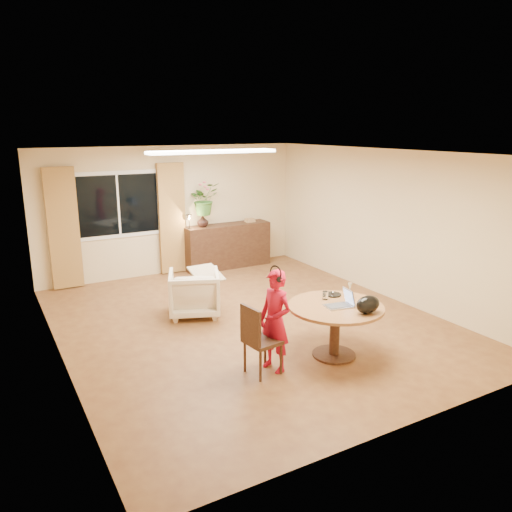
{
  "coord_description": "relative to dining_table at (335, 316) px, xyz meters",
  "views": [
    {
      "loc": [
        -3.49,
        -6.41,
        2.96
      ],
      "look_at": [
        0.02,
        -0.2,
        1.11
      ],
      "focal_mm": 35.0,
      "sensor_mm": 36.0,
      "label": 1
    }
  ],
  "objects": [
    {
      "name": "desk_lamp",
      "position": [
        -0.18,
        4.56,
        0.53
      ],
      "size": [
        0.16,
        0.16,
        0.31
      ],
      "primitive_type": null,
      "rotation": [
        0.0,
        0.0,
        0.29
      ],
      "color": "black",
      "rests_on": "sideboard"
    },
    {
      "name": "child",
      "position": [
        -0.88,
        0.07,
        0.09
      ],
      "size": [
        0.54,
        0.42,
        1.29
      ],
      "primitive_type": "imported",
      "rotation": [
        0.0,
        0.0,
        -1.3
      ],
      "color": "red",
      "rests_on": "floor"
    },
    {
      "name": "wall_right",
      "position": [
        2.33,
        1.6,
        0.74
      ],
      "size": [
        0.0,
        6.5,
        6.5
      ],
      "primitive_type": "plane",
      "rotation": [
        1.57,
        0.0,
        -1.57
      ],
      "color": "#D1B788",
      "rests_on": "floor"
    },
    {
      "name": "ceiling_panel",
      "position": [
        -0.42,
        2.8,
        2.01
      ],
      "size": [
        2.2,
        0.35,
        0.05
      ],
      "primitive_type": "cube",
      "color": "white",
      "rests_on": "ceiling"
    },
    {
      "name": "sideboard",
      "position": [
        0.7,
        4.61,
        -0.09
      ],
      "size": [
        1.88,
        0.46,
        0.94
      ],
      "primitive_type": "cube",
      "color": "black",
      "rests_on": "floor"
    },
    {
      "name": "wall_left",
      "position": [
        -3.17,
        1.6,
        0.74
      ],
      "size": [
        0.0,
        6.5,
        6.5
      ],
      "primitive_type": "plane",
      "rotation": [
        1.57,
        0.0,
        1.57
      ],
      "color": "#D1B788",
      "rests_on": "floor"
    },
    {
      "name": "wine_glass",
      "position": [
        0.35,
        0.15,
        0.26
      ],
      "size": [
        0.09,
        0.09,
        0.21
      ],
      "primitive_type": null,
      "rotation": [
        0.0,
        0.0,
        0.32
      ],
      "color": "white",
      "rests_on": "dining_table"
    },
    {
      "name": "bouquet",
      "position": [
        0.18,
        4.61,
        0.96
      ],
      "size": [
        0.71,
        0.65,
        0.66
      ],
      "primitive_type": "imported",
      "rotation": [
        0.0,
        0.0,
        0.26
      ],
      "color": "#266527",
      "rests_on": "vase"
    },
    {
      "name": "curtain_right",
      "position": [
        -0.47,
        4.75,
        0.59
      ],
      "size": [
        0.55,
        0.08,
        2.25
      ],
      "primitive_type": "cube",
      "color": "olive",
      "rests_on": "wall_back"
    },
    {
      "name": "book_stack",
      "position": [
        1.25,
        4.61,
        0.42
      ],
      "size": [
        0.24,
        0.2,
        0.08
      ],
      "primitive_type": null,
      "rotation": [
        0.0,
        0.0,
        0.29
      ],
      "color": "#906949",
      "rests_on": "sideboard"
    },
    {
      "name": "curtain_left",
      "position": [
        -2.57,
        4.75,
        0.59
      ],
      "size": [
        0.55,
        0.08,
        2.25
      ],
      "primitive_type": "cube",
      "color": "olive",
      "rests_on": "wall_back"
    },
    {
      "name": "window",
      "position": [
        -1.52,
        4.83,
        0.94
      ],
      "size": [
        1.7,
        0.03,
        1.3
      ],
      "color": "white",
      "rests_on": "wall_back"
    },
    {
      "name": "throw",
      "position": [
        -0.83,
        2.28,
        0.19
      ],
      "size": [
        0.47,
        0.57,
        0.03
      ],
      "primitive_type": null,
      "rotation": [
        0.0,
        0.0,
        0.04
      ],
      "color": "beige",
      "rests_on": "armchair"
    },
    {
      "name": "floor",
      "position": [
        -0.42,
        1.6,
        -0.56
      ],
      "size": [
        6.5,
        6.5,
        0.0
      ],
      "primitive_type": "plane",
      "color": "brown",
      "rests_on": "ground"
    },
    {
      "name": "wall_back",
      "position": [
        -0.42,
        4.85,
        0.74
      ],
      "size": [
        5.5,
        0.0,
        5.5
      ],
      "primitive_type": "plane",
      "rotation": [
        1.57,
        0.0,
        0.0
      ],
      "color": "#D1B788",
      "rests_on": "floor"
    },
    {
      "name": "pot_lid",
      "position": [
        0.22,
        0.34,
        0.17
      ],
      "size": [
        0.26,
        0.26,
        0.04
      ],
      "primitive_type": null,
      "rotation": [
        0.0,
        0.0,
        0.15
      ],
      "color": "white",
      "rests_on": "dining_table"
    },
    {
      "name": "dining_table",
      "position": [
        0.0,
        0.0,
        0.0
      ],
      "size": [
        1.25,
        1.25,
        0.71
      ],
      "color": "brown",
      "rests_on": "floor"
    },
    {
      "name": "laptop",
      "position": [
        -0.01,
        -0.05,
        0.27
      ],
      "size": [
        0.38,
        0.28,
        0.24
      ],
      "primitive_type": null,
      "rotation": [
        0.0,
        0.0,
        -0.14
      ],
      "color": "#B7B7BC",
      "rests_on": "dining_table"
    },
    {
      "name": "vase",
      "position": [
        0.13,
        4.61,
        0.51
      ],
      "size": [
        0.25,
        0.25,
        0.25
      ],
      "primitive_type": "imported",
      "rotation": [
        0.0,
        0.0,
        -0.03
      ],
      "color": "black",
      "rests_on": "sideboard"
    },
    {
      "name": "tumbler",
      "position": [
        0.02,
        0.26,
        0.21
      ],
      "size": [
        0.08,
        0.08,
        0.11
      ],
      "primitive_type": null,
      "rotation": [
        0.0,
        0.0,
        -0.02
      ],
      "color": "white",
      "rests_on": "dining_table"
    },
    {
      "name": "armchair",
      "position": [
        -1.03,
        2.31,
        -0.19
      ],
      "size": [
        1.03,
        1.04,
        0.73
      ],
      "primitive_type": "imported",
      "rotation": [
        0.0,
        0.0,
        2.76
      ],
      "color": "beige",
      "rests_on": "floor"
    },
    {
      "name": "dining_chair",
      "position": [
        -1.07,
        0.06,
        -0.11
      ],
      "size": [
        0.48,
        0.45,
        0.9
      ],
      "primitive_type": null,
      "rotation": [
        0.0,
        0.0,
        0.13
      ],
      "color": "black",
      "rests_on": "floor"
    },
    {
      "name": "handbag",
      "position": [
        0.17,
        -0.41,
        0.27
      ],
      "size": [
        0.38,
        0.28,
        0.23
      ],
      "primitive_type": null,
      "rotation": [
        0.0,
        0.0,
        -0.27
      ],
      "color": "black",
      "rests_on": "dining_table"
    },
    {
      "name": "ceiling",
      "position": [
        -0.42,
        1.6,
        2.04
      ],
      "size": [
        6.5,
        6.5,
        0.0
      ],
      "primitive_type": "plane",
      "rotation": [
        3.14,
        0.0,
        0.0
      ],
      "color": "white",
      "rests_on": "wall_back"
    }
  ]
}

